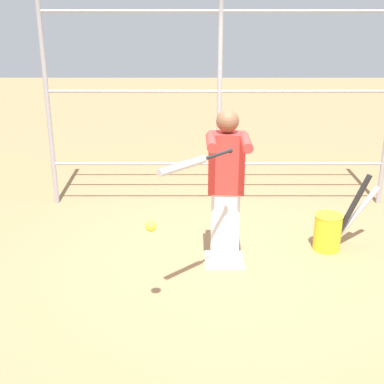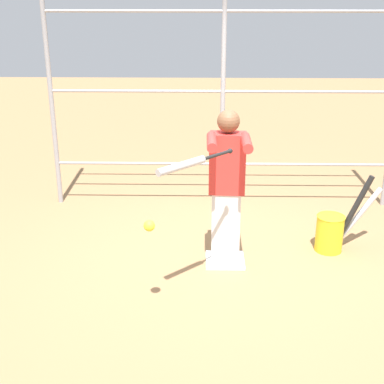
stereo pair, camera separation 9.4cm
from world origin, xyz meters
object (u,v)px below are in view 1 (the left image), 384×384
softball_in_flight (151,226)px  bat_bucket (331,229)px  batter (226,184)px  baseball_bat_swinging (189,164)px

softball_in_flight → bat_bucket: bearing=-145.5°
batter → baseball_bat_swinging: bearing=64.2°
softball_in_flight → batter: bearing=-124.7°
batter → bat_bucket: bearing=-165.9°
softball_in_flight → bat_bucket: size_ratio=0.11×
batter → softball_in_flight: size_ratio=16.74×
batter → softball_in_flight: (0.68, 0.98, -0.01)m
batter → softball_in_flight: batter is taller
bat_bucket → softball_in_flight: bearing=34.5°
batter → bat_bucket: batter is taller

